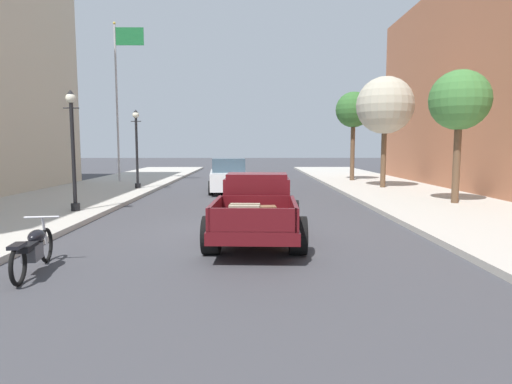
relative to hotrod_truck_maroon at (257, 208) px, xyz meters
name	(u,v)px	position (x,y,z in m)	size (l,w,h in m)	color
ground_plane	(242,233)	(-0.38, 0.68, -0.75)	(140.00, 140.00, 0.00)	#3D3D42
hotrod_truck_maroon	(257,208)	(0.00, 0.00, 0.00)	(2.33, 5.00, 1.58)	#510F14
motorcycle_parked	(33,248)	(-4.00, -2.88, -0.31)	(0.62, 2.11, 0.93)	black
car_background_white	(228,176)	(-1.25, 10.57, 0.01)	(2.11, 4.42, 1.65)	silver
street_lamp_near	(73,141)	(-5.84, 3.57, 1.63)	(0.50, 0.32, 3.85)	black
street_lamp_far	(137,143)	(-5.79, 11.12, 1.63)	(0.50, 0.32, 3.85)	black
flagpole	(120,85)	(-7.74, 15.36, 5.02)	(1.74, 0.16, 9.16)	#B2B2B7
street_tree_nearest	(460,101)	(7.38, 5.37, 3.09)	(2.15, 2.15, 4.82)	brown
street_tree_second	(385,106)	(6.54, 11.44, 3.48)	(2.84, 2.84, 5.53)	brown
street_tree_third	(353,111)	(6.04, 16.04, 3.61)	(2.14, 2.14, 5.34)	brown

